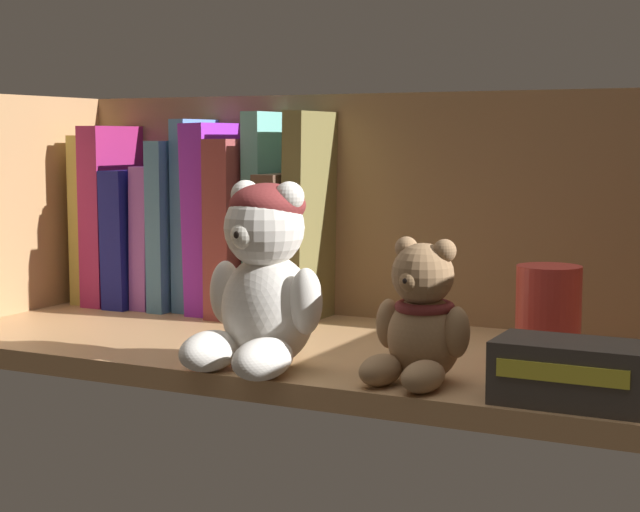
{
  "coord_description": "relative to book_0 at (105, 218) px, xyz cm",
  "views": [
    {
      "loc": [
        41.9,
        -88.65,
        22.04
      ],
      "look_at": [
        -2.5,
        0.0,
        10.65
      ],
      "focal_mm": 58.01,
      "sensor_mm": 36.0,
      "label": 1
    }
  ],
  "objects": [
    {
      "name": "book_0",
      "position": [
        0.0,
        0.0,
        0.0
      ],
      "size": [
        1.9,
        11.5,
        20.3
      ],
      "primitive_type": "cube",
      "color": "#C5B350",
      "rests_on": "shelf_board"
    },
    {
      "name": "small_product_box",
      "position": [
        63.66,
        -25.18,
        -7.75
      ],
      "size": [
        11.43,
        6.5,
        4.8
      ],
      "color": "#38332D",
      "rests_on": "shelf_board"
    },
    {
      "name": "book_10",
      "position": [
        29.52,
        0.0,
        1.28
      ],
      "size": [
        2.7,
        12.77,
        22.89
      ],
      "primitive_type": "cube",
      "rotation": [
        0.0,
        0.02,
        0.0
      ],
      "color": "olive",
      "rests_on": "shelf_board"
    },
    {
      "name": "shelf_side_panel_left",
      "position": [
        -3.25,
        -13.31,
        1.27
      ],
      "size": [
        1.6,
        33.82,
        26.84
      ],
      "primitive_type": "cube",
      "color": "tan",
      "rests_on": "ground"
    },
    {
      "name": "pillar_candle",
      "position": [
        58.68,
        -12.7,
        -5.71
      ],
      "size": [
        5.72,
        5.72,
        8.87
      ],
      "primitive_type": "cylinder",
      "color": "#C63833",
      "rests_on": "shelf_board"
    },
    {
      "name": "teddy_bear_smaller",
      "position": [
        50.97,
        -23.86,
        -5.06
      ],
      "size": [
        8.85,
        9.19,
        11.93
      ],
      "color": "#93704C",
      "rests_on": "shelf_board"
    },
    {
      "name": "book_2",
      "position": [
        6.19,
        0.0,
        -2.03
      ],
      "size": [
        3.2,
        14.06,
        16.28
      ],
      "primitive_type": "cube",
      "rotation": [
        0.0,
        -0.01,
        0.0
      ],
      "color": "navy",
      "rests_on": "shelf_board"
    },
    {
      "name": "shelf_back_panel",
      "position": [
        38.98,
        3.0,
        1.27
      ],
      "size": [
        85.27,
        1.2,
        26.84
      ],
      "primitive_type": "cube",
      "color": "olive",
      "rests_on": "ground"
    },
    {
      "name": "book_9",
      "position": [
        26.6,
        0.0,
        -2.09
      ],
      "size": [
        2.73,
        14.71,
        16.12
      ],
      "primitive_type": "cube",
      "color": "brown",
      "rests_on": "shelf_board"
    },
    {
      "name": "book_4",
      "position": [
        11.83,
        0.0,
        -0.32
      ],
      "size": [
        2.09,
        12.96,
        19.65
      ],
      "primitive_type": "cube",
      "color": "teal",
      "rests_on": "shelf_board"
    },
    {
      "name": "teddy_bear_larger",
      "position": [
        36.54,
        -24.59,
        -2.4
      ],
      "size": [
        12.09,
        12.51,
        16.33
      ],
      "color": "white",
      "rests_on": "shelf_board"
    },
    {
      "name": "book_6",
      "position": [
        17.19,
        0.0,
        0.67
      ],
      "size": [
        3.66,
        12.76,
        21.71
      ],
      "primitive_type": "cube",
      "rotation": [
        0.0,
        -0.03,
        0.0
      ],
      "color": "purple",
      "rests_on": "shelf_board"
    },
    {
      "name": "book_1",
      "position": [
        2.82,
        0.0,
        0.55
      ],
      "size": [
        2.92,
        13.43,
        21.39
      ],
      "primitive_type": "cube",
      "color": "#9B205B",
      "rests_on": "shelf_board"
    },
    {
      "name": "book_8",
      "position": [
        23.76,
        0.0,
        1.29
      ],
      "size": [
        2.14,
        10.23,
        22.87
      ],
      "primitive_type": "cube",
      "color": "#75C8BE",
      "rests_on": "shelf_board"
    },
    {
      "name": "book_7",
      "position": [
        20.72,
        0.0,
        -0.21
      ],
      "size": [
        3.13,
        14.95,
        19.88
      ],
      "primitive_type": "cube",
      "color": "#973F3F",
      "rests_on": "shelf_board"
    },
    {
      "name": "shelf_board",
      "position": [
        38.98,
        -13.31,
        -11.15
      ],
      "size": [
        82.87,
        31.42,
        2.0
      ],
      "primitive_type": "cube",
      "color": "tan",
      "rests_on": "ground"
    },
    {
      "name": "book_3",
      "position": [
        9.24,
        0.0,
        -1.8
      ],
      "size": [
        2.56,
        11.99,
        16.73
      ],
      "primitive_type": "cube",
      "rotation": [
        0.0,
        0.02,
        0.0
      ],
      "color": "#9D53BF",
      "rests_on": "shelf_board"
    },
    {
      "name": "book_5",
      "position": [
        14.26,
        0.0,
        0.91
      ],
      "size": [
        1.96,
        10.16,
        22.11
      ],
      "primitive_type": "cube",
      "color": "#4E83B3",
      "rests_on": "shelf_board"
    }
  ]
}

